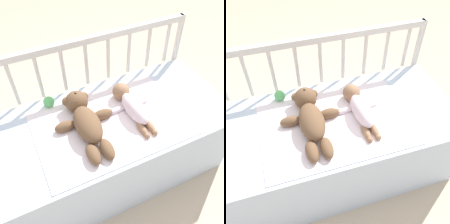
# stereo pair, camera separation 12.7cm
# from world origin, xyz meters

# --- Properties ---
(ground_plane) EXTENTS (12.00, 12.00, 0.00)m
(ground_plane) POSITION_xyz_m (0.00, 0.00, 0.00)
(ground_plane) COLOR #C6B293
(crib_mattress) EXTENTS (1.32, 0.61, 0.47)m
(crib_mattress) POSITION_xyz_m (0.00, 0.00, 0.24)
(crib_mattress) COLOR silver
(crib_mattress) RESTS_ON ground_plane
(crib_rail) EXTENTS (1.32, 0.04, 0.78)m
(crib_rail) POSITION_xyz_m (0.00, 0.33, 0.56)
(crib_rail) COLOR beige
(crib_rail) RESTS_ON ground_plane
(blanket) EXTENTS (0.77, 0.52, 0.01)m
(blanket) POSITION_xyz_m (-0.02, -0.03, 0.47)
(blanket) COLOR white
(blanket) RESTS_ON crib_mattress
(teddy_bear) EXTENTS (0.31, 0.45, 0.12)m
(teddy_bear) POSITION_xyz_m (-0.14, 0.01, 0.52)
(teddy_bear) COLOR brown
(teddy_bear) RESTS_ON crib_mattress
(baby) EXTENTS (0.25, 0.38, 0.10)m
(baby) POSITION_xyz_m (0.12, 0.01, 0.52)
(baby) COLOR white
(baby) RESTS_ON crib_mattress
(toy_ball) EXTENTS (0.06, 0.06, 0.06)m
(toy_ball) POSITION_xyz_m (-0.27, 0.24, 0.50)
(toy_ball) COLOR #59BF66
(toy_ball) RESTS_ON crib_mattress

